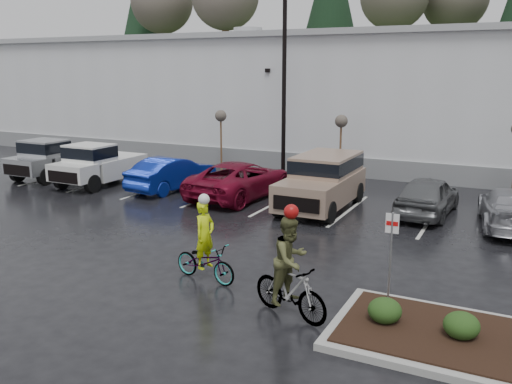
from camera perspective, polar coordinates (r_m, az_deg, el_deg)
The scene contains 18 objects.
ground at distance 14.09m, azimuth -1.92°, elevation -9.23°, with size 120.00×120.00×0.00m, color black.
warehouse at distance 34.08m, azimuth 16.13°, elevation 9.61°, with size 60.50×15.50×7.20m.
wooded_ridge at distance 56.86m, azimuth 20.47°, elevation 9.77°, with size 80.00×25.00×6.00m, color #23431C.
lamppost at distance 25.61m, azimuth 3.00°, elevation 13.73°, with size 0.50×1.00×9.22m.
sapling_west at distance 28.43m, azimuth -3.73°, elevation 7.66°, with size 0.60×0.60×3.20m.
sapling_mid at distance 25.80m, azimuth 8.96°, elevation 7.00°, with size 0.60×0.60×3.20m.
shrub_a at distance 11.77m, azimuth 13.40°, elevation -12.04°, with size 0.70×0.70×0.52m, color black.
shrub_b at distance 11.58m, azimuth 20.82°, elevation -13.00°, with size 0.70×0.70×0.52m, color black.
fire_lane_sign at distance 12.55m, azimuth 14.02°, elevation -5.62°, with size 0.30×0.05×2.20m.
pickup_silver at distance 28.74m, azimuth -20.00°, elevation 3.46°, with size 2.10×5.20×1.96m, color #A7AAAE, non-canonical shape.
pickup_white at distance 26.41m, azimuth -15.69°, elevation 2.98°, with size 2.10×5.20×1.96m, color silver, non-canonical shape.
car_blue at distance 24.39m, azimuth -8.79°, elevation 1.96°, with size 1.57×4.50×1.48m, color #0D2393.
car_red at distance 22.68m, azimuth -1.65°, elevation 1.34°, with size 2.53×5.49×1.53m, color maroon.
suv_tan at distance 20.87m, azimuth 6.89°, elevation 0.98°, with size 2.20×5.10×2.06m, color gray, non-canonical shape.
car_grey at distance 20.91m, azimuth 17.63°, elevation -0.34°, with size 1.74×4.32×1.47m, color #5A5C5F.
car_far_silver at distance 20.28m, azimuth 25.30°, elevation -1.53°, with size 1.92×4.73×1.37m, color #A9AAB1.
cyclist_hivis at distance 13.89m, azimuth -5.37°, elevation -6.51°, with size 1.96×0.95×2.28m.
cyclist_olive at distance 11.82m, azimuth 3.63°, elevation -8.95°, with size 2.03×1.17×2.54m.
Camera 1 is at (6.23, -11.47, 5.31)m, focal length 38.00 mm.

